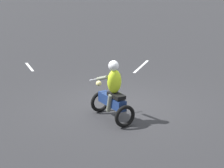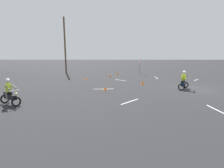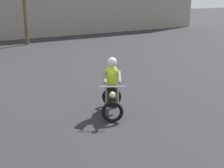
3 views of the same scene
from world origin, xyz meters
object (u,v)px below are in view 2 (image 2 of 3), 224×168
Objects in this scene: stop_sign at (140,63)px; traffic_cone_near_right at (117,73)px; motorcycle_rider_background at (9,94)px; traffic_cone_far_center at (110,75)px; traffic_cone_mid_center at (105,88)px; utility_pole_near at (65,46)px; traffic_cone_mid_left at (86,78)px; motorcycle_rider_foreground at (184,81)px; traffic_cone_far_right at (142,82)px.

stop_sign is 3.73m from traffic_cone_near_right.
traffic_cone_far_center is at bearing -173.71° from motorcycle_rider_background.
traffic_cone_mid_center is 0.04× the size of utility_pole_near.
stop_sign is 7.17× the size of traffic_cone_mid_left.
stop_sign is at bearing 136.40° from motorcycle_rider_foreground.
traffic_cone_mid_center is at bearing 178.17° from traffic_cone_far_center.
traffic_cone_far_right is at bearing -147.99° from traffic_cone_far_center.
traffic_cone_far_center is (-2.00, 1.05, -0.01)m from traffic_cone_near_right.
traffic_cone_far_center is at bearing -49.90° from traffic_cone_mid_left.
traffic_cone_far_center is (8.09, -0.26, 0.06)m from traffic_cone_mid_center.
stop_sign is 5.44m from traffic_cone_far_center.
traffic_cone_near_right is 5.86m from traffic_cone_mid_left.
traffic_cone_far_right is (2.35, 3.21, -0.51)m from motorcycle_rider_foreground.
motorcycle_rider_background is at bearing 154.03° from traffic_cone_near_right.
utility_pole_near is at bearing 46.83° from traffic_cone_far_right.
stop_sign reaches higher than traffic_cone_far_center.
traffic_cone_mid_center is (-11.00, 4.64, -1.48)m from stop_sign.
traffic_cone_far_right is (-8.36, 0.97, -1.42)m from stop_sign.
motorcycle_rider_foreground is at bearing -139.71° from traffic_cone_far_center.
stop_sign reaches higher than motorcycle_rider_background.
motorcycle_rider_foreground is 5.19× the size of traffic_cone_mid_center.
traffic_cone_mid_left is (5.71, 2.57, 0.00)m from traffic_cone_mid_center.
traffic_cone_mid_center is 1.00× the size of traffic_cone_mid_left.
utility_pole_near is (16.69, 0.89, 3.48)m from motorcycle_rider_background.
stop_sign is at bearing -53.75° from traffic_cone_mid_left.
traffic_cone_near_right is (14.48, -7.05, -0.50)m from motorcycle_rider_background.
stop_sign is at bearing 177.96° from motorcycle_rider_background.
motorcycle_rider_background is 0.20× the size of utility_pole_near.
motorcycle_rider_foreground is 3.70× the size of traffic_cone_far_right.
stop_sign is (10.71, 2.24, 0.91)m from motorcycle_rider_foreground.
motorcycle_rider_foreground is 10.98m from stop_sign.
traffic_cone_mid_left is at bearing -148.36° from utility_pole_near.
traffic_cone_near_right is at bearing -41.48° from traffic_cone_mid_left.
utility_pole_near reaches higher than motorcycle_rider_background.
motorcycle_rider_background is 13.85m from traffic_cone_far_center.
stop_sign is 8.54m from traffic_cone_far_right.
stop_sign reaches higher than motorcycle_rider_foreground.
motorcycle_rider_foreground is 10.91m from traffic_cone_mid_left.
traffic_cone_far_right is at bearing -162.42° from traffic_cone_near_right.
traffic_cone_mid_center is (-0.28, 6.88, -0.58)m from motorcycle_rider_foreground.
motorcycle_rider_background reaches higher than traffic_cone_mid_left.
stop_sign is at bearing -22.88° from traffic_cone_mid_center.
traffic_cone_far_center is (5.46, 3.41, -0.00)m from traffic_cone_far_right.
traffic_cone_far_right reaches higher than traffic_cone_mid_center.
utility_pole_near is (12.30, 6.64, 4.05)m from traffic_cone_mid_center.
utility_pole_near reaches higher than stop_sign.
motorcycle_rider_foreground is 6.91m from traffic_cone_mid_center.
traffic_cone_mid_left is (-5.29, 7.21, -1.48)m from stop_sign.
traffic_cone_mid_center is (4.38, -5.74, -0.58)m from motorcycle_rider_background.
motorcycle_rider_background is (-4.67, 12.62, 0.00)m from motorcycle_rider_foreground.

